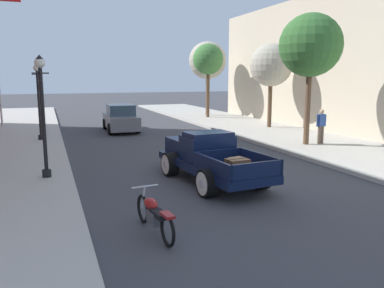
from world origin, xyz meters
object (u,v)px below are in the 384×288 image
car_background_grey (121,119)px  street_tree_farthest (208,61)px  motorcycle_parked (154,214)px  pedestrian_sidewalk_right (321,124)px  street_tree_third (208,60)px  street_lamp_far (38,96)px  street_tree_nearest (311,46)px  street_tree_second (271,65)px  hotrod_truck_navy (209,157)px  street_lamp_near (43,107)px

car_background_grey → street_tree_farthest: size_ratio=0.72×
motorcycle_parked → pedestrian_sidewalk_right: size_ratio=1.28×
street_tree_third → street_lamp_far: bearing=-148.7°
motorcycle_parked → car_background_grey: (2.21, 16.33, 0.33)m
street_tree_nearest → street_tree_second: size_ratio=1.16×
hotrod_truck_navy → street_lamp_near: size_ratio=1.31×
street_lamp_far → street_tree_second: (13.63, 0.38, 1.63)m
motorcycle_parked → street_lamp_near: (-2.14, 5.36, 1.94)m
hotrod_truck_navy → pedestrian_sidewalk_right: bearing=27.5°
street_lamp_near → street_lamp_far: same height
pedestrian_sidewalk_right → street_tree_nearest: street_tree_nearest is taller
hotrod_truck_navy → street_tree_second: street_tree_second is taller
hotrod_truck_navy → street_lamp_far: (-5.18, 9.86, 1.63)m
car_background_grey → street_tree_second: street_tree_second is taller
hotrod_truck_navy → street_tree_nearest: 8.72m
pedestrian_sidewalk_right → street_tree_second: street_tree_second is taller
motorcycle_parked → street_tree_third: street_tree_third is taller
street_tree_nearest → street_tree_third: street_tree_nearest is taller
car_background_grey → street_lamp_near: size_ratio=1.13×
car_background_grey → street_tree_second: 9.90m
street_lamp_near → hotrod_truck_navy: bearing=-18.4°
car_background_grey → street_tree_farthest: street_tree_farthest is taller
pedestrian_sidewalk_right → street_lamp_far: 14.01m
street_tree_nearest → street_lamp_near: bearing=-168.7°
car_background_grey → street_lamp_far: size_ratio=1.13×
car_background_grey → pedestrian_sidewalk_right: size_ratio=2.64×
street_lamp_far → street_tree_second: 13.73m
street_tree_nearest → street_tree_second: 6.55m
car_background_grey → street_tree_third: bearing=31.4°
street_lamp_far → street_tree_third: 14.61m
motorcycle_parked → street_lamp_far: size_ratio=0.55×
hotrod_truck_navy → street_tree_third: size_ratio=0.89×
street_tree_second → street_tree_farthest: size_ratio=0.87×
car_background_grey → street_tree_nearest: (7.28, -8.65, 3.95)m
street_tree_second → street_tree_farthest: street_tree_farthest is taller
street_tree_nearest → street_tree_third: 13.39m
hotrod_truck_navy → street_tree_third: (7.16, 17.36, 3.85)m
hotrod_truck_navy → street_tree_third: 19.17m
street_lamp_near → street_tree_third: 19.96m
pedestrian_sidewalk_right → street_tree_farthest: bearing=88.6°
motorcycle_parked → street_tree_second: (11.25, 13.95, 3.57)m
street_tree_nearest → street_tree_farthest: size_ratio=1.01×
pedestrian_sidewalk_right → street_tree_nearest: bearing=169.7°
motorcycle_parked → street_tree_second: 18.27m
street_lamp_near → street_tree_second: 16.00m
car_background_grey → hotrod_truck_navy: bearing=-87.3°
street_lamp_near → pedestrian_sidewalk_right: bearing=10.1°
motorcycle_parked → hotrod_truck_navy: bearing=52.9°
pedestrian_sidewalk_right → street_lamp_near: 12.61m
hotrod_truck_navy → street_tree_farthest: street_tree_farthest is taller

